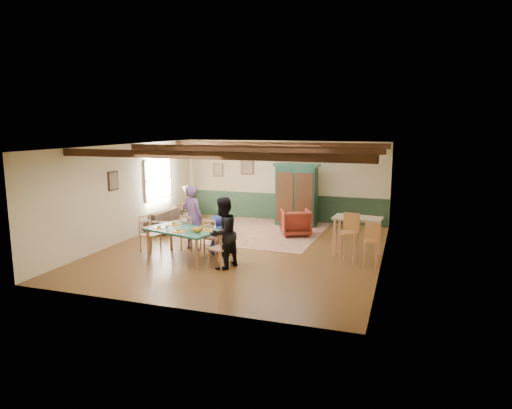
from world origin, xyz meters
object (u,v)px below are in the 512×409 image
(dining_chair_far_left, at_px, (191,232))
(cat, at_px, (197,229))
(dining_chair_far_right, at_px, (214,237))
(table_lamp, at_px, (186,195))
(end_table, at_px, (187,213))
(person_child, at_px, (216,235))
(person_man, at_px, (193,217))
(sofa, at_px, (172,220))
(armoire, at_px, (296,195))
(armchair, at_px, (296,223))
(dining_chair_end_left, at_px, (150,234))
(dining_table, at_px, (183,244))
(bar_stool_right, at_px, (371,246))
(counter_table, at_px, (357,236))
(person_woman, at_px, (223,233))
(dining_chair_end_right, at_px, (220,247))
(bar_stool_left, at_px, (349,238))

(dining_chair_far_left, height_order, cat, dining_chair_far_left)
(dining_chair_far_right, bearing_deg, table_lamp, -37.33)
(end_table, bearing_deg, table_lamp, 0.00)
(dining_chair_far_right, bearing_deg, person_child, -90.00)
(dining_chair_far_right, distance_m, end_table, 4.06)
(person_man, bearing_deg, sofa, -33.13)
(armoire, distance_m, armchair, 1.47)
(dining_chair_end_left, bearing_deg, dining_table, -90.00)
(armoire, bearing_deg, bar_stool_right, -52.49)
(dining_chair_far_right, distance_m, counter_table, 3.56)
(dining_table, height_order, armoire, armoire)
(person_woman, xyz_separation_m, table_lamp, (-3.05, 4.17, 0.11))
(bar_stool_right, bearing_deg, dining_chair_end_left, -172.44)
(person_woman, height_order, cat, person_woman)
(dining_chair_far_right, height_order, counter_table, counter_table)
(dining_table, distance_m, dining_chair_far_left, 0.82)
(dining_chair_end_right, xyz_separation_m, table_lamp, (-2.95, 4.14, 0.45))
(dining_chair_end_left, height_order, armoire, armoire)
(armoire, bearing_deg, dining_chair_end_left, -121.77)
(dining_chair_end_right, distance_m, person_child, 1.09)
(dining_chair_far_left, height_order, armchair, dining_chair_far_left)
(dining_table, relative_size, armchair, 2.12)
(person_man, bearing_deg, cat, 136.55)
(dining_chair_far_right, height_order, bar_stool_left, bar_stool_left)
(dining_table, height_order, dining_chair_far_left, dining_chair_far_left)
(table_lamp, distance_m, counter_table, 6.22)
(dining_table, distance_m, armoire, 4.88)
(end_table, bearing_deg, armoire, 10.95)
(dining_table, xyz_separation_m, dining_chair_far_right, (0.58, 0.58, 0.10))
(person_man, bearing_deg, dining_table, 116.57)
(sofa, bearing_deg, armoire, -62.34)
(bar_stool_left, distance_m, bar_stool_right, 0.57)
(dining_chair_far_left, distance_m, person_child, 0.80)
(end_table, xyz_separation_m, bar_stool_right, (6.23, -3.02, 0.19))
(person_child, height_order, cat, person_child)
(dining_chair_far_right, distance_m, person_man, 0.88)
(bar_stool_left, height_order, bar_stool_right, bar_stool_left)
(dining_table, bearing_deg, person_man, 100.71)
(end_table, xyz_separation_m, bar_stool_left, (5.70, -2.81, 0.27))
(dining_chair_far_right, relative_size, person_man, 0.55)
(end_table, bearing_deg, dining_chair_far_right, -53.18)
(armchair, bearing_deg, bar_stool_right, 110.51)
(dining_chair_end_right, xyz_separation_m, cat, (-0.60, 0.07, 0.36))
(dining_chair_far_right, distance_m, bar_stool_right, 3.80)
(dining_chair_end_left, distance_m, dining_chair_end_right, 2.28)
(cat, relative_size, armchair, 0.42)
(armoire, height_order, bar_stool_right, armoire)
(counter_table, bearing_deg, dining_chair_far_left, -168.08)
(bar_stool_right, bearing_deg, dining_chair_end_right, -158.79)
(dining_table, bearing_deg, dining_chair_far_right, 45.09)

